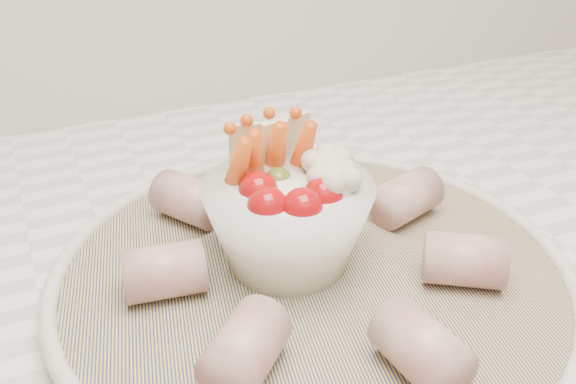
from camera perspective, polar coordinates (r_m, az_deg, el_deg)
name	(u,v)px	position (r m, az deg, el deg)	size (l,w,h in m)	color
serving_platter	(312,272)	(0.47, 2.17, -7.14)	(0.45, 0.45, 0.02)	navy
veggie_bowl	(288,216)	(0.46, 0.03, -2.10)	(0.12, 0.12, 0.10)	white
cured_meat_rolls	(311,247)	(0.46, 2.09, -4.90)	(0.27, 0.28, 0.04)	#A64C51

